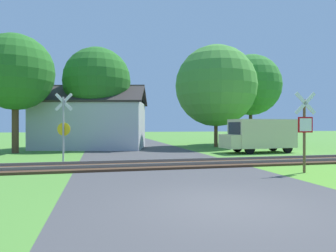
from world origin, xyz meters
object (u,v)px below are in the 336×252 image
at_px(tree_right, 216,86).
at_px(tree_far, 251,85).
at_px(tree_center, 97,81).
at_px(mail_truck, 260,134).
at_px(stop_sign_near, 305,127).
at_px(tree_left, 15,72).
at_px(house, 91,124).
at_px(crossing_sign_far, 64,124).

relative_size(tree_right, tree_far, 0.99).
xyz_separation_m(tree_center, tree_right, (9.93, -0.05, -0.09)).
bearing_deg(mail_truck, stop_sign_near, 157.38).
relative_size(tree_center, tree_left, 1.01).
relative_size(tree_center, tree_right, 0.91).
height_order(stop_sign_near, house, house).
distance_m(crossing_sign_far, tree_far, 20.28).
height_order(stop_sign_near, mail_truck, stop_sign_near).
xyz_separation_m(tree_center, mail_truck, (10.72, -5.89, -4.07)).
bearing_deg(tree_center, mail_truck, -28.80).
relative_size(tree_left, tree_far, 0.90).
xyz_separation_m(tree_right, tree_left, (-15.18, -2.56, 0.11)).
relative_size(crossing_sign_far, mail_truck, 0.68).
bearing_deg(house, mail_truck, -15.61).
height_order(crossing_sign_far, tree_center, tree_center).
bearing_deg(tree_far, mail_truck, -114.80).
xyz_separation_m(tree_center, tree_far, (14.67, 2.67, 0.49)).
xyz_separation_m(crossing_sign_far, tree_far, (16.20, 11.55, 3.92)).
xyz_separation_m(house, tree_center, (0.46, -0.45, 3.35)).
height_order(crossing_sign_far, mail_truck, crossing_sign_far).
distance_m(tree_center, tree_far, 14.92).
xyz_separation_m(crossing_sign_far, mail_truck, (12.24, 2.99, -0.64)).
height_order(stop_sign_near, tree_center, tree_center).
bearing_deg(house, stop_sign_near, -46.30).
height_order(crossing_sign_far, tree_far, tree_far).
xyz_separation_m(stop_sign_near, tree_far, (6.81, 16.79, 4.04)).
height_order(crossing_sign_far, tree_left, tree_left).
distance_m(house, tree_far, 15.77).
bearing_deg(tree_right, tree_center, 179.74).
distance_m(stop_sign_near, mail_truck, 8.72).
height_order(stop_sign_near, tree_right, tree_right).
bearing_deg(tree_center, tree_far, 10.32).
bearing_deg(crossing_sign_far, tree_left, 136.17).
xyz_separation_m(crossing_sign_far, house, (1.07, 9.33, 0.08)).
relative_size(crossing_sign_far, tree_left, 0.43).
height_order(house, tree_right, tree_right).
height_order(house, tree_left, tree_left).
bearing_deg(tree_far, crossing_sign_far, -144.50).
bearing_deg(mail_truck, tree_left, 74.89).
bearing_deg(mail_truck, tree_right, 4.18).
bearing_deg(house, tree_center, -30.29).
bearing_deg(tree_left, house, 32.54).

